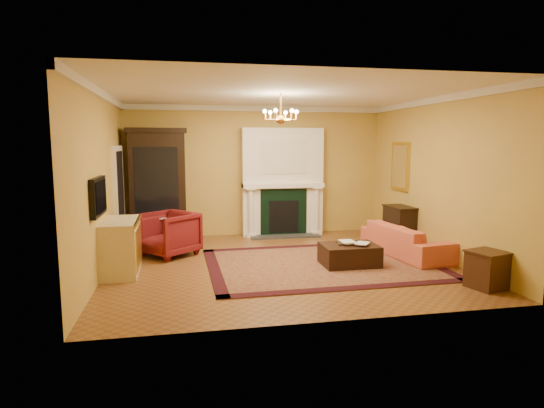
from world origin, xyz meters
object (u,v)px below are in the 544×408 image
object	(u,v)px
wingback_armchair	(169,232)
console_table	(399,227)
pedestal_table	(162,231)
china_cabinet	(157,187)
end_table	(487,271)
coral_sofa	(406,235)
commode	(121,247)
leather_ottoman	(349,255)

from	to	relation	value
wingback_armchair	console_table	bearing A→B (deg)	48.96
wingback_armchair	pedestal_table	bearing A→B (deg)	154.89
china_cabinet	end_table	bearing A→B (deg)	-46.58
console_table	wingback_armchair	bearing A→B (deg)	176.51
coral_sofa	end_table	world-z (taller)	coral_sofa
coral_sofa	commode	bearing A→B (deg)	84.42
coral_sofa	console_table	world-z (taller)	console_table
pedestal_table	console_table	distance (m)	4.94
pedestal_table	commode	distance (m)	1.69
commode	end_table	xyz separation A→B (m)	(5.45, -1.90, -0.18)
wingback_armchair	console_table	xyz separation A→B (m)	(4.76, -0.03, -0.06)
commode	console_table	xyz separation A→B (m)	(5.51, 1.02, -0.04)
end_table	coral_sofa	bearing A→B (deg)	96.09
console_table	leather_ottoman	bearing A→B (deg)	-143.70
china_cabinet	pedestal_table	distance (m)	1.26
end_table	commode	bearing A→B (deg)	160.77
commode	coral_sofa	bearing A→B (deg)	1.04
china_cabinet	leather_ottoman	size ratio (longest dim) A/B	2.44
commode	leather_ottoman	size ratio (longest dim) A/B	1.23
china_cabinet	pedestal_table	world-z (taller)	china_cabinet
commode	coral_sofa	distance (m)	5.23
end_table	console_table	distance (m)	2.92
commode	leather_ottoman	distance (m)	3.92
wingback_armchair	pedestal_table	xyz separation A→B (m)	(-0.15, 0.52, -0.07)
commode	leather_ottoman	xyz separation A→B (m)	(3.90, -0.31, -0.25)
coral_sofa	end_table	xyz separation A→B (m)	(0.22, -2.09, -0.13)
wingback_armchair	commode	distance (m)	1.29
commode	end_table	world-z (taller)	commode
pedestal_table	commode	size ratio (longest dim) A/B	0.57
pedestal_table	console_table	size ratio (longest dim) A/B	0.84
wingback_armchair	coral_sofa	distance (m)	4.56
china_cabinet	end_table	size ratio (longest dim) A/B	4.41
china_cabinet	console_table	distance (m)	5.31
end_table	console_table	xyz separation A→B (m)	(0.06, 2.92, 0.14)
wingback_armchair	console_table	world-z (taller)	wingback_armchair
commode	pedestal_table	bearing A→B (deg)	68.01
china_cabinet	console_table	size ratio (longest dim) A/B	2.93
leather_ottoman	china_cabinet	bearing A→B (deg)	140.41
china_cabinet	wingback_armchair	world-z (taller)	china_cabinet
coral_sofa	console_table	xyz separation A→B (m)	(0.28, 0.84, 0.00)
leather_ottoman	end_table	bearing A→B (deg)	-45.33
pedestal_table	coral_sofa	bearing A→B (deg)	-16.76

